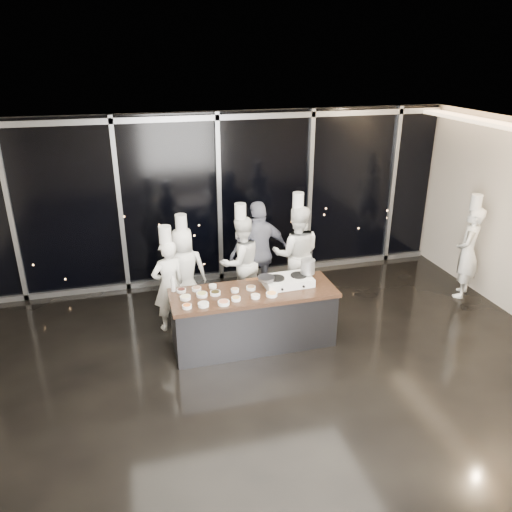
{
  "coord_description": "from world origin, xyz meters",
  "views": [
    {
      "loc": [
        -1.68,
        -5.48,
        4.2
      ],
      "look_at": [
        0.12,
        1.2,
        1.33
      ],
      "focal_mm": 35.0,
      "sensor_mm": 36.0,
      "label": 1
    }
  ],
  "objects": [
    {
      "name": "room_shell",
      "position": [
        0.18,
        0.0,
        2.25
      ],
      "size": [
        9.02,
        7.02,
        3.21
      ],
      "color": "beige",
      "rests_on": "ground"
    },
    {
      "name": "guest",
      "position": [
        0.47,
        2.27,
        0.93
      ],
      "size": [
        1.14,
        0.61,
        1.85
      ],
      "rotation": [
        0.0,
        0.0,
        3.3
      ],
      "color": "#141939",
      "rests_on": "ground"
    },
    {
      "name": "stove",
      "position": [
        0.56,
        0.99,
        0.96
      ],
      "size": [
        0.74,
        0.49,
        0.14
      ],
      "rotation": [
        0.0,
        0.0,
        0.03
      ],
      "color": "white",
      "rests_on": "demo_counter"
    },
    {
      "name": "demo_counter",
      "position": [
        0.0,
        0.9,
        0.45
      ],
      "size": [
        2.46,
        0.86,
        0.9
      ],
      "color": "#37373C",
      "rests_on": "ground"
    },
    {
      "name": "prep_bowls",
      "position": [
        -0.53,
        0.85,
        0.93
      ],
      "size": [
        1.4,
        0.7,
        0.05
      ],
      "color": "white",
      "rests_on": "demo_counter"
    },
    {
      "name": "chef_left",
      "position": [
        -0.86,
        2.22,
        0.77
      ],
      "size": [
        0.79,
        0.56,
        1.75
      ],
      "rotation": [
        0.0,
        0.0,
        3.03
      ],
      "color": "white",
      "rests_on": "ground"
    },
    {
      "name": "chef_side",
      "position": [
        4.12,
        1.5,
        0.86
      ],
      "size": [
        0.72,
        0.72,
        1.92
      ],
      "rotation": [
        0.0,
        0.0,
        3.92
      ],
      "color": "white",
      "rests_on": "ground"
    },
    {
      "name": "chef_far_left",
      "position": [
        -1.17,
        1.72,
        0.78
      ],
      "size": [
        0.64,
        0.52,
        1.74
      ],
      "rotation": [
        0.0,
        0.0,
        3.48
      ],
      "color": "white",
      "rests_on": "ground"
    },
    {
      "name": "chef_center",
      "position": [
        0.12,
        2.21,
        0.82
      ],
      "size": [
        0.95,
        0.83,
        1.86
      ],
      "rotation": [
        0.0,
        0.0,
        3.46
      ],
      "color": "white",
      "rests_on": "ground"
    },
    {
      "name": "window_wall",
      "position": [
        0.0,
        3.43,
        1.6
      ],
      "size": [
        8.9,
        0.11,
        3.2
      ],
      "color": "black",
      "rests_on": "ground"
    },
    {
      "name": "squeeze_bottle",
      "position": [
        -1.14,
        1.21,
        1.02
      ],
      "size": [
        0.07,
        0.07,
        0.25
      ],
      "color": "silver",
      "rests_on": "demo_counter"
    },
    {
      "name": "ground",
      "position": [
        0.0,
        0.0,
        0.0
      ],
      "size": [
        9.0,
        9.0,
        0.0
      ],
      "primitive_type": "plane",
      "color": "black",
      "rests_on": "ground"
    },
    {
      "name": "chef_right",
      "position": [
        1.11,
        2.13,
        0.89
      ],
      "size": [
        1.0,
        0.86,
        2.0
      ],
      "rotation": [
        0.0,
        0.0,
        2.89
      ],
      "color": "white",
      "rests_on": "ground"
    },
    {
      "name": "frying_pan",
      "position": [
        0.2,
        0.95,
        1.06
      ],
      "size": [
        0.45,
        0.26,
        0.04
      ],
      "rotation": [
        0.0,
        0.0,
        0.03
      ],
      "color": "slate",
      "rests_on": "stove"
    },
    {
      "name": "stock_pot",
      "position": [
        0.89,
        1.01,
        1.15
      ],
      "size": [
        0.23,
        0.23,
        0.22
      ],
      "primitive_type": "cylinder",
      "rotation": [
        0.0,
        0.0,
        0.03
      ],
      "color": "#B5B5B8",
      "rests_on": "stove"
    }
  ]
}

